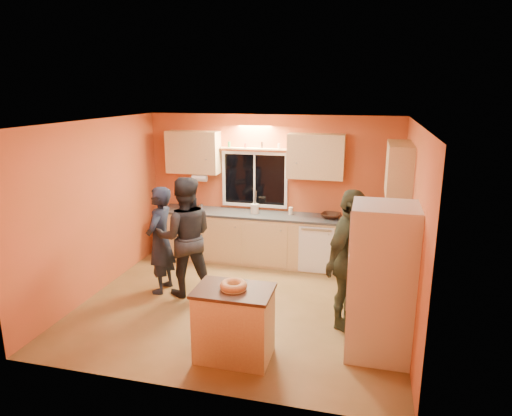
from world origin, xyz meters
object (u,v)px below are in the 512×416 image
(refrigerator, at_px, (381,282))
(person_left, at_px, (160,240))
(island, at_px, (234,323))
(person_center, at_px, (185,237))
(person_right, at_px, (349,260))

(refrigerator, distance_m, person_left, 3.34)
(person_left, bearing_deg, island, 47.49)
(refrigerator, xyz_separation_m, person_left, (-3.20, 0.97, -0.08))
(person_center, distance_m, person_right, 2.45)
(island, bearing_deg, refrigerator, 17.37)
(person_left, distance_m, person_right, 2.84)
(refrigerator, bearing_deg, person_left, 163.17)
(person_center, bearing_deg, refrigerator, 138.21)
(person_left, bearing_deg, refrigerator, 73.19)
(island, relative_size, person_right, 0.48)
(person_center, height_order, person_right, person_right)
(person_center, bearing_deg, person_right, 147.18)
(island, relative_size, person_left, 0.54)
(island, xyz_separation_m, person_left, (-1.60, 1.47, 0.39))
(person_right, bearing_deg, person_center, 102.10)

